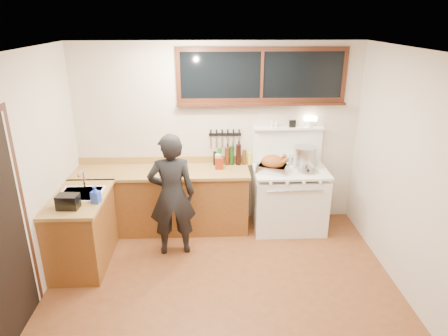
{
  "coord_description": "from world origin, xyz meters",
  "views": [
    {
      "loc": [
        -0.14,
        -3.72,
        2.91
      ],
      "look_at": [
        0.05,
        0.85,
        1.15
      ],
      "focal_mm": 32.0,
      "sensor_mm": 36.0,
      "label": 1
    }
  ],
  "objects_px": {
    "man": "(172,195)",
    "cutting_board": "(175,170)",
    "roast_turkey": "(273,165)",
    "vintage_stove": "(289,197)"
  },
  "relations": [
    {
      "from": "vintage_stove",
      "to": "cutting_board",
      "type": "bearing_deg",
      "value": -176.37
    },
    {
      "from": "vintage_stove",
      "to": "man",
      "type": "xyz_separation_m",
      "value": [
        -1.6,
        -0.59,
        0.34
      ]
    },
    {
      "from": "vintage_stove",
      "to": "roast_turkey",
      "type": "distance_m",
      "value": 0.6
    },
    {
      "from": "cutting_board",
      "to": "roast_turkey",
      "type": "relative_size",
      "value": 0.84
    },
    {
      "from": "man",
      "to": "roast_turkey",
      "type": "distance_m",
      "value": 1.45
    },
    {
      "from": "man",
      "to": "cutting_board",
      "type": "relative_size",
      "value": 3.87
    },
    {
      "from": "cutting_board",
      "to": "roast_turkey",
      "type": "bearing_deg",
      "value": 1.07
    },
    {
      "from": "cutting_board",
      "to": "vintage_stove",
      "type": "bearing_deg",
      "value": 3.63
    },
    {
      "from": "cutting_board",
      "to": "roast_turkey",
      "type": "xyz_separation_m",
      "value": [
        1.34,
        0.02,
        0.05
      ]
    },
    {
      "from": "man",
      "to": "cutting_board",
      "type": "distance_m",
      "value": 0.51
    }
  ]
}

